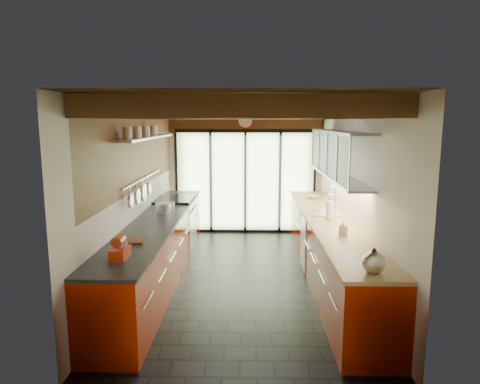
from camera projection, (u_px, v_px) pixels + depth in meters
The scene contains 18 objects.
ground at pixel (243, 278), 6.47m from camera, with size 5.50×5.50×0.00m, color black.
room_shell at pixel (244, 169), 6.20m from camera, with size 5.50×5.50×5.50m.
ceiling_beams at pixel (244, 113), 6.44m from camera, with size 3.14×5.06×4.90m.
glass_door at pixel (245, 154), 8.85m from camera, with size 2.95×0.10×2.90m.
left_counter at pixel (159, 248), 6.42m from camera, with size 0.68×5.00×0.92m.
range_stove at pixel (175, 224), 7.85m from camera, with size 0.66×0.90×0.97m.
right_counter at pixel (329, 249), 6.37m from camera, with size 0.68×5.00×0.92m.
sink_assembly at pixel (326, 211), 6.68m from camera, with size 0.45×0.52×0.43m.
upper_cabinets_right at pixel (339, 154), 6.43m from camera, with size 0.34×3.00×3.00m.
left_wall_fixtures at pixel (145, 153), 6.33m from camera, with size 0.28×2.60×0.96m.
stand_mixer at pixel (120, 249), 4.48m from camera, with size 0.16×0.28×0.25m.
pot_large at pixel (163, 208), 6.72m from camera, with size 0.24×0.24×0.15m, color silver.
pot_small at pixel (167, 205), 7.04m from camera, with size 0.25×0.25×0.10m, color silver.
cutting_board at pixel (136, 240), 5.12m from camera, with size 0.21×0.30×0.03m, color brown.
kettle at pixel (374, 261), 4.05m from camera, with size 0.27×0.30×0.26m.
paper_towel at pixel (330, 210), 6.26m from camera, with size 0.12×0.12×0.31m.
soap_bottle at pixel (343, 228), 5.38m from camera, with size 0.08×0.09×0.19m, color silver.
bowl at pixel (313, 197), 7.97m from camera, with size 0.23×0.23×0.06m, color silver.
Camera 1 is at (0.09, -6.17, 2.35)m, focal length 32.00 mm.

